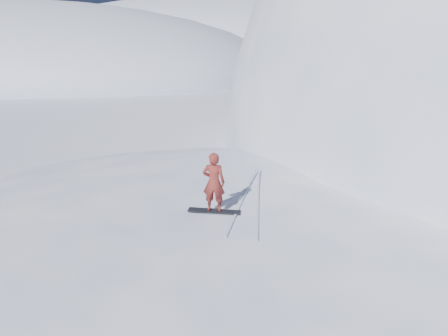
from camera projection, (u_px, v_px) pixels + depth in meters
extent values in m
ellipsoid|color=white|center=(316.00, 294.00, 12.32)|extent=(36.00, 28.00, 4.80)
ellipsoid|color=white|center=(2.00, 71.00, 84.42)|extent=(120.00, 70.00, 28.00)
ellipsoid|color=white|center=(214.00, 59.00, 120.66)|extent=(140.00, 90.00, 36.00)
ellipsoid|color=white|center=(247.00, 235.00, 15.90)|extent=(7.00, 6.30, 1.00)
cube|color=black|center=(214.00, 211.00, 12.39)|extent=(1.66, 0.57, 0.03)
imported|color=maroon|center=(214.00, 182.00, 12.09)|extent=(0.75, 0.56, 1.88)
cube|color=silver|center=(244.00, 195.00, 13.58)|extent=(0.64, 5.98, 0.04)
cube|color=silver|center=(258.00, 197.00, 13.44)|extent=(1.40, 5.86, 0.04)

